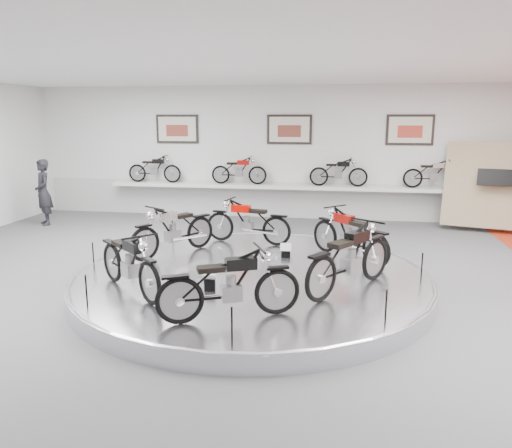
% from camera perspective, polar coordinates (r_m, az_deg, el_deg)
% --- Properties ---
extents(floor, '(16.00, 16.00, 0.00)m').
position_cam_1_polar(floor, '(8.89, -0.80, -8.00)').
color(floor, '#4D4D50').
rests_on(floor, ground).
extents(ceiling, '(16.00, 16.00, 0.00)m').
position_cam_1_polar(ceiling, '(8.40, -0.88, 18.56)').
color(ceiling, white).
rests_on(ceiling, wall_back).
extents(wall_back, '(16.00, 0.00, 16.00)m').
position_cam_1_polar(wall_back, '(15.33, 3.81, 8.12)').
color(wall_back, silver).
rests_on(wall_back, floor).
extents(dado_band, '(15.68, 0.04, 1.10)m').
position_cam_1_polar(dado_band, '(15.47, 3.73, 2.75)').
color(dado_band, '#BCBCBA').
rests_on(dado_band, floor).
extents(display_platform, '(6.40, 6.40, 0.30)m').
position_cam_1_polar(display_platform, '(9.12, -0.47, -6.47)').
color(display_platform, silver).
rests_on(display_platform, floor).
extents(platform_rim, '(6.40, 6.40, 0.10)m').
position_cam_1_polar(platform_rim, '(9.08, -0.47, -5.76)').
color(platform_rim, '#B2B2BA').
rests_on(platform_rim, display_platform).
extents(shelf, '(11.00, 0.55, 0.10)m').
position_cam_1_polar(shelf, '(15.13, 3.65, 4.26)').
color(shelf, silver).
rests_on(shelf, wall_back).
extents(poster_left, '(1.35, 0.06, 0.88)m').
position_cam_1_polar(poster_left, '(15.97, -8.99, 10.68)').
color(poster_left, beige).
rests_on(poster_left, wall_back).
extents(poster_center, '(1.35, 0.06, 0.88)m').
position_cam_1_polar(poster_center, '(15.25, 3.83, 10.73)').
color(poster_center, beige).
rests_on(poster_center, wall_back).
extents(poster_right, '(1.35, 0.06, 0.88)m').
position_cam_1_polar(poster_right, '(15.32, 17.19, 10.24)').
color(poster_right, beige).
rests_on(poster_right, wall_back).
extents(display_panel, '(2.56, 1.52, 2.30)m').
position_cam_1_polar(display_panel, '(15.01, 25.26, 4.03)').
color(display_panel, tan).
rests_on(display_panel, floor).
extents(shelf_bike_a, '(1.22, 0.43, 0.73)m').
position_cam_1_polar(shelf_bike_a, '(16.04, -11.52, 5.99)').
color(shelf_bike_a, black).
rests_on(shelf_bike_a, shelf).
extents(shelf_bike_b, '(1.22, 0.43, 0.73)m').
position_cam_1_polar(shelf_bike_b, '(15.30, -1.96, 5.93)').
color(shelf_bike_b, maroon).
rests_on(shelf_bike_b, shelf).
extents(shelf_bike_c, '(1.22, 0.43, 0.73)m').
position_cam_1_polar(shelf_bike_c, '(15.01, 9.40, 5.66)').
color(shelf_bike_c, black).
rests_on(shelf_bike_c, shelf).
extents(shelf_bike_d, '(1.22, 0.43, 0.73)m').
position_cam_1_polar(shelf_bike_d, '(15.25, 19.64, 5.23)').
color(shelf_bike_d, silver).
rests_on(shelf_bike_d, shelf).
extents(bike_a, '(1.65, 1.68, 1.02)m').
position_cam_1_polar(bike_a, '(9.94, 10.64, -1.15)').
color(bike_a, maroon).
rests_on(bike_a, display_platform).
extents(bike_b, '(1.78, 0.92, 1.00)m').
position_cam_1_polar(bike_b, '(11.05, -0.95, 0.31)').
color(bike_b, '#D40900').
rests_on(bike_b, display_platform).
extents(bike_c, '(1.51, 1.82, 1.04)m').
position_cam_1_polar(bike_c, '(10.27, -9.44, -0.62)').
color(bike_c, silver).
rests_on(bike_c, display_platform).
extents(bike_d, '(1.70, 1.62, 1.02)m').
position_cam_1_polar(bike_d, '(8.19, -14.27, -4.18)').
color(bike_d, black).
rests_on(bike_d, display_platform).
extents(bike_e, '(1.83, 1.27, 1.02)m').
position_cam_1_polar(bike_e, '(6.90, -3.05, -6.90)').
color(bike_e, black).
rests_on(bike_e, display_platform).
extents(bike_f, '(1.64, 1.92, 1.11)m').
position_cam_1_polar(bike_f, '(8.16, 10.70, -3.75)').
color(bike_f, black).
rests_on(bike_f, display_platform).
extents(visitor, '(0.80, 0.81, 1.89)m').
position_cam_1_polar(visitor, '(15.59, -23.13, 3.35)').
color(visitor, black).
rests_on(visitor, floor).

